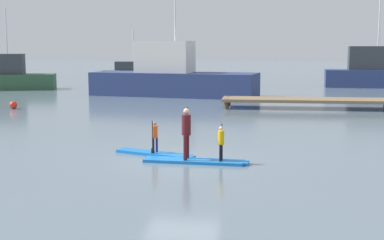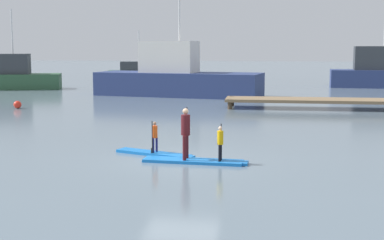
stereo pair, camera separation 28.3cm
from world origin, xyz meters
name	(u,v)px [view 1 (the left image)]	position (x,y,z in m)	size (l,w,h in m)	color
ground_plane	(182,161)	(0.00, 0.00, 0.00)	(240.00, 240.00, 0.00)	slate
paddleboard_near	(155,154)	(-1.08, 0.84, 0.05)	(3.00, 1.55, 0.10)	blue
paddler_child_solo	(155,135)	(-1.09, 0.83, 0.71)	(0.25, 0.37, 1.14)	#19194C
paddleboard_far	(196,161)	(0.50, -0.22, 0.05)	(3.52, 0.92, 0.10)	blue
paddler_adult	(186,130)	(0.17, -0.20, 1.08)	(0.32, 0.53, 1.73)	#4C1419
paddler_child_front	(221,141)	(1.33, -0.27, 0.74)	(0.21, 0.40, 1.21)	black
fishing_boat_white_large	(172,78)	(-4.17, 23.70, 1.38)	(13.18, 5.93, 12.96)	navy
fishing_boat_green_midground	(377,73)	(13.28, 34.52, 1.30)	(9.95, 3.41, 9.96)	navy
trawler_grey_distant	(130,73)	(-11.96, 42.47, 0.82)	(6.51, 2.44, 5.57)	#2D5638
floating_dock	(307,100)	(5.45, 16.15, 0.52)	(10.37, 2.36, 0.62)	#846B4C
mooring_buoy_near	(13,105)	(-12.42, 13.79, 0.24)	(0.48, 0.48, 0.48)	red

